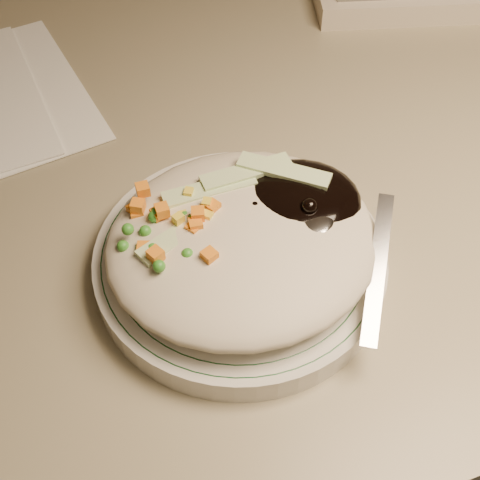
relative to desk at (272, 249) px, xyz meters
name	(u,v)px	position (x,y,z in m)	size (l,w,h in m)	color
desk	(272,249)	(0.00, 0.00, 0.00)	(1.40, 0.70, 0.74)	gray
plate	(240,262)	(-0.10, -0.16, 0.21)	(0.21, 0.21, 0.02)	silver
plate_rim	(240,254)	(-0.10, -0.16, 0.22)	(0.20, 0.20, 0.00)	#144723
meal	(246,234)	(-0.09, -0.16, 0.24)	(0.21, 0.19, 0.05)	beige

